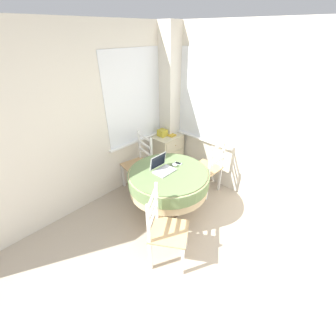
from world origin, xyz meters
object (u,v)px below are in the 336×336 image
object	(u,v)px
dining_chair_camera_near	(165,230)
storage_box	(162,133)
book_on_cabinet	(169,134)
dining_chair_near_right_window	(208,168)
round_dining_table	(169,180)
dining_chair_near_back_window	(139,164)
cell_phone	(178,163)
corner_cabinet	(167,153)
laptop	(162,167)
computer_mouse	(175,165)

from	to	relation	value
dining_chair_camera_near	storage_box	xyz separation A→B (m)	(1.43, 1.42, 0.34)
book_on_cabinet	dining_chair_camera_near	bearing A→B (deg)	-138.74
dining_chair_near_right_window	dining_chair_camera_near	bearing A→B (deg)	-164.51
dining_chair_camera_near	round_dining_table	bearing A→B (deg)	40.11
dining_chair_near_back_window	round_dining_table	bearing A→B (deg)	-99.97
cell_phone	storage_box	size ratio (longest dim) A/B	0.87
round_dining_table	dining_chair_camera_near	xyz separation A→B (m)	(-0.63, -0.53, -0.12)
dining_chair_near_back_window	corner_cabinet	distance (m)	0.74
cell_phone	corner_cabinet	xyz separation A→B (m)	(0.62, 0.80, -0.36)
cell_phone	storage_box	world-z (taller)	storage_box
dining_chair_near_right_window	storage_box	world-z (taller)	dining_chair_near_right_window
laptop	corner_cabinet	distance (m)	1.25
round_dining_table	corner_cabinet	world-z (taller)	corner_cabinet
cell_phone	storage_box	bearing A→B (deg)	57.24
laptop	dining_chair_near_back_window	distance (m)	0.81
computer_mouse	dining_chair_camera_near	world-z (taller)	dining_chair_camera_near
cell_phone	dining_chair_near_back_window	size ratio (longest dim) A/B	0.13
cell_phone	computer_mouse	bearing A→B (deg)	-175.48
corner_cabinet	dining_chair_near_back_window	bearing A→B (deg)	-177.84
dining_chair_camera_near	book_on_cabinet	bearing A→B (deg)	41.26
laptop	dining_chair_near_right_window	distance (m)	0.94
round_dining_table	computer_mouse	distance (m)	0.24
storage_box	corner_cabinet	bearing A→B (deg)	-33.80
laptop	computer_mouse	bearing A→B (deg)	-13.61
dining_chair_near_right_window	dining_chair_camera_near	size ratio (longest dim) A/B	1.00
dining_chair_near_back_window	book_on_cabinet	world-z (taller)	dining_chair_near_back_window
round_dining_table	storage_box	xyz separation A→B (m)	(0.80, 0.89, 0.22)
dining_chair_near_back_window	book_on_cabinet	size ratio (longest dim) A/B	4.17
dining_chair_camera_near	laptop	bearing A→B (deg)	46.14
dining_chair_near_back_window	corner_cabinet	size ratio (longest dim) A/B	1.31
dining_chair_near_right_window	book_on_cabinet	bearing A→B (deg)	84.39
round_dining_table	corner_cabinet	bearing A→B (deg)	43.82
round_dining_table	dining_chair_near_back_window	xyz separation A→B (m)	(0.14, 0.82, -0.12)
round_dining_table	laptop	distance (m)	0.21
dining_chair_near_back_window	dining_chair_camera_near	xyz separation A→B (m)	(-0.77, -1.34, 0.00)
dining_chair_near_right_window	laptop	bearing A→B (deg)	165.99
round_dining_table	book_on_cabinet	bearing A→B (deg)	42.03
corner_cabinet	storage_box	bearing A→B (deg)	146.20
dining_chair_near_right_window	corner_cabinet	xyz separation A→B (m)	(0.05, 0.97, -0.09)
cell_phone	dining_chair_camera_near	bearing A→B (deg)	-146.96
corner_cabinet	book_on_cabinet	xyz separation A→B (m)	(0.04, -0.02, 0.39)
storage_box	laptop	bearing A→B (deg)	-136.04
computer_mouse	dining_chair_near_back_window	world-z (taller)	dining_chair_near_back_window
cell_phone	dining_chair_near_right_window	size ratio (longest dim) A/B	0.13
dining_chair_camera_near	computer_mouse	bearing A→B (deg)	35.38
round_dining_table	dining_chair_camera_near	distance (m)	0.83
corner_cabinet	storage_box	xyz separation A→B (m)	(-0.08, 0.05, 0.43)
dining_chair_camera_near	storage_box	size ratio (longest dim) A/B	6.78
laptop	dining_chair_camera_near	distance (m)	0.91
laptop	dining_chair_camera_near	world-z (taller)	dining_chair_camera_near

